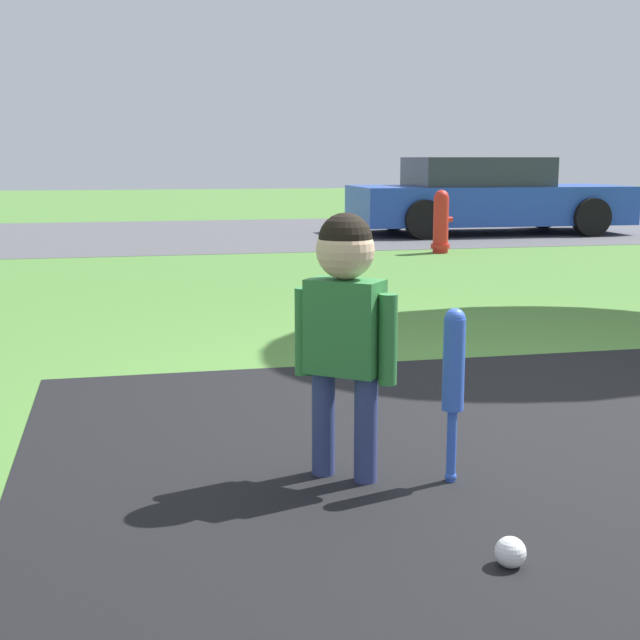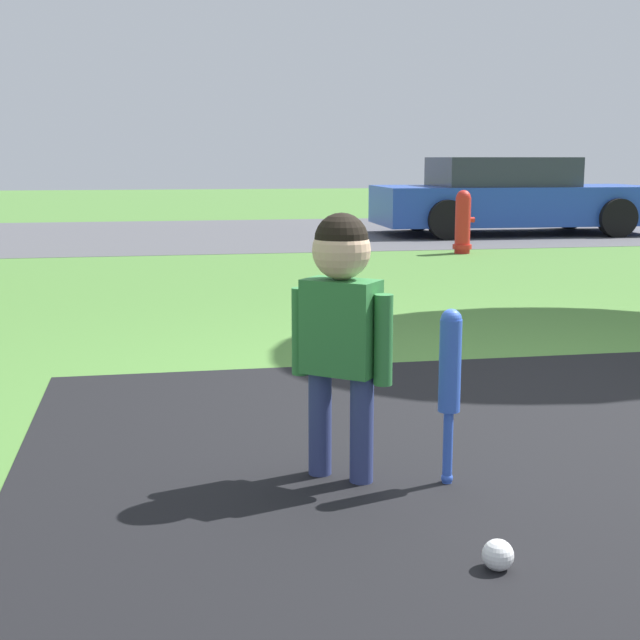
% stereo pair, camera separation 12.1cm
% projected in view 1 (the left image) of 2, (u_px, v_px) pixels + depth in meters
% --- Properties ---
extents(ground_plane, '(60.00, 60.00, 0.00)m').
position_uv_depth(ground_plane, '(516.00, 406.00, 4.18)').
color(ground_plane, '#477533').
extents(street_strip, '(40.00, 6.00, 0.01)m').
position_uv_depth(street_strip, '(238.00, 233.00, 13.76)').
color(street_strip, '#4C4C51').
rests_on(street_strip, ground).
extents(child, '(0.32, 0.28, 0.96)m').
position_uv_depth(child, '(345.00, 309.00, 3.13)').
color(child, navy).
rests_on(child, ground).
extents(baseball_bat, '(0.08, 0.08, 0.63)m').
position_uv_depth(baseball_bat, '(454.00, 371.00, 3.13)').
color(baseball_bat, blue).
rests_on(baseball_bat, ground).
extents(sports_ball, '(0.09, 0.09, 0.09)m').
position_uv_depth(sports_ball, '(510.00, 552.00, 2.52)').
color(sports_ball, white).
rests_on(sports_ball, ground).
extents(fire_hydrant, '(0.26, 0.23, 0.77)m').
position_uv_depth(fire_hydrant, '(441.00, 222.00, 10.87)').
color(fire_hydrant, red).
rests_on(fire_hydrant, ground).
extents(parked_car, '(4.21, 1.94, 1.16)m').
position_uv_depth(parked_car, '(486.00, 197.00, 13.67)').
color(parked_car, '#2347AD').
rests_on(parked_car, ground).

